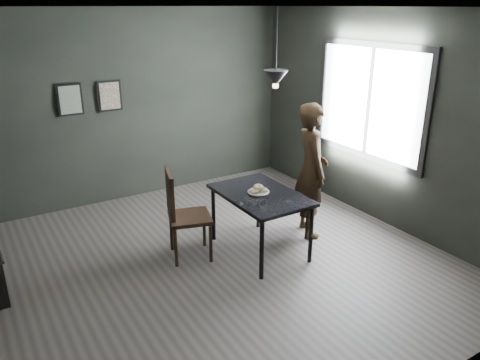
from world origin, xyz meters
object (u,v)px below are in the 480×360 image
white_plate (258,192)px  wood_chair (181,209)px  woman (311,171)px  pendant_lamp (276,78)px  cafe_table (260,199)px

white_plate → wood_chair: (-0.85, 0.32, -0.14)m
white_plate → woman: bearing=2.7°
wood_chair → pendant_lamp: (1.12, -0.24, 1.43)m
wood_chair → white_plate: bearing=-3.8°
wood_chair → cafe_table: bearing=-4.9°
cafe_table → woman: woman is taller
wood_chair → woman: bearing=7.3°
woman → wood_chair: bearing=103.7°
white_plate → wood_chair: wood_chair is taller
woman → pendant_lamp: pendant_lamp is taller
white_plate → pendant_lamp: pendant_lamp is taller
white_plate → pendant_lamp: (0.26, 0.08, 1.29)m
cafe_table → woman: bearing=4.4°
cafe_table → woman: size_ratio=0.69×
wood_chair → pendant_lamp: size_ratio=1.25×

